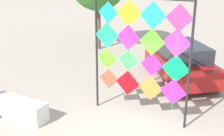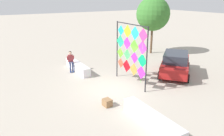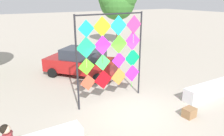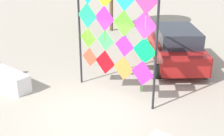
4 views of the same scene
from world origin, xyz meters
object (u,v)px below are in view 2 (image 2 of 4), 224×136
at_px(seated_vendor, 71,60).
at_px(cardboard_box_large, 107,103).
at_px(parked_car, 175,63).
at_px(tree_far_right, 154,14).
at_px(kite_display_rack, 131,50).

distance_m(seated_vendor, cardboard_box_large, 6.01).
bearing_deg(seated_vendor, parked_car, 53.88).
height_order(parked_car, tree_far_right, tree_far_right).
height_order(kite_display_rack, tree_far_right, tree_far_right).
bearing_deg(cardboard_box_large, tree_far_right, 128.38).
height_order(kite_display_rack, cardboard_box_large, kite_display_rack).
relative_size(seated_vendor, cardboard_box_large, 3.28).
distance_m(parked_car, cardboard_box_large, 6.55).
height_order(seated_vendor, parked_car, parked_car).
xyz_separation_m(cardboard_box_large, tree_far_right, (-7.06, 8.91, 3.47)).
bearing_deg(cardboard_box_large, kite_display_rack, 123.98).
distance_m(kite_display_rack, cardboard_box_large, 3.78).
bearing_deg(seated_vendor, kite_display_rack, 29.04).
xyz_separation_m(kite_display_rack, tree_far_right, (-5.27, 6.25, 1.47)).
bearing_deg(seated_vendor, tree_far_right, 97.30).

